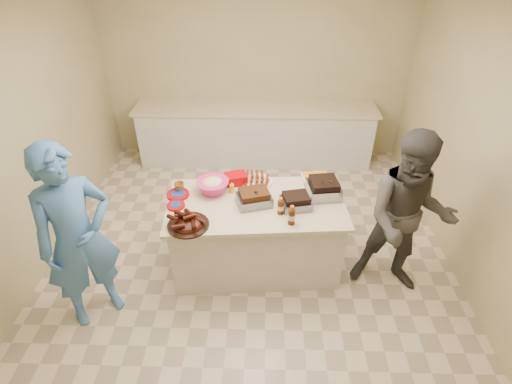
{
  "coord_description": "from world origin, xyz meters",
  "views": [
    {
      "loc": [
        0.16,
        -3.36,
        3.25
      ],
      "look_at": [
        0.07,
        -0.07,
        0.95
      ],
      "focal_mm": 28.0,
      "sensor_mm": 36.0,
      "label": 1
    }
  ],
  "objects_px": {
    "roasting_pan": "(323,195)",
    "guest_gray": "(390,282)",
    "bbq_bottle_a": "(280,213)",
    "bbq_bottle_b": "(291,223)",
    "island": "(256,263)",
    "coleslaw_bowl": "(213,192)",
    "rib_platter": "(188,226)",
    "mustard_bottle": "(232,192)",
    "plastic_cup": "(180,191)",
    "guest_blue": "(102,309)"
  },
  "relations": [
    {
      "from": "island",
      "to": "bbq_bottle_b",
      "type": "xyz_separation_m",
      "value": [
        0.34,
        -0.32,
        0.85
      ]
    },
    {
      "from": "plastic_cup",
      "to": "guest_gray",
      "type": "xyz_separation_m",
      "value": [
        2.25,
        -0.43,
        -0.85
      ]
    },
    {
      "from": "mustard_bottle",
      "to": "guest_gray",
      "type": "xyz_separation_m",
      "value": [
        1.7,
        -0.43,
        -0.85
      ]
    },
    {
      "from": "roasting_pan",
      "to": "guest_gray",
      "type": "bearing_deg",
      "value": -36.46
    },
    {
      "from": "bbq_bottle_a",
      "to": "guest_gray",
      "type": "bearing_deg",
      "value": -3.86
    },
    {
      "from": "bbq_bottle_a",
      "to": "mustard_bottle",
      "type": "xyz_separation_m",
      "value": [
        -0.5,
        0.35,
        0.0
      ]
    },
    {
      "from": "island",
      "to": "bbq_bottle_b",
      "type": "relative_size",
      "value": 8.79
    },
    {
      "from": "guest_blue",
      "to": "coleslaw_bowl",
      "type": "bearing_deg",
      "value": -2.61
    },
    {
      "from": "coleslaw_bowl",
      "to": "bbq_bottle_a",
      "type": "bearing_deg",
      "value": -26.44
    },
    {
      "from": "rib_platter",
      "to": "roasting_pan",
      "type": "height_order",
      "value": "rib_platter"
    },
    {
      "from": "mustard_bottle",
      "to": "guest_gray",
      "type": "height_order",
      "value": "mustard_bottle"
    },
    {
      "from": "island",
      "to": "bbq_bottle_a",
      "type": "distance_m",
      "value": 0.9
    },
    {
      "from": "bbq_bottle_b",
      "to": "mustard_bottle",
      "type": "bearing_deg",
      "value": 140.07
    },
    {
      "from": "roasting_pan",
      "to": "guest_gray",
      "type": "xyz_separation_m",
      "value": [
        0.75,
        -0.4,
        -0.85
      ]
    },
    {
      "from": "island",
      "to": "roasting_pan",
      "type": "bearing_deg",
      "value": 8.46
    },
    {
      "from": "coleslaw_bowl",
      "to": "mustard_bottle",
      "type": "distance_m",
      "value": 0.2
    },
    {
      "from": "coleslaw_bowl",
      "to": "guest_blue",
      "type": "relative_size",
      "value": 0.18
    },
    {
      "from": "island",
      "to": "coleslaw_bowl",
      "type": "relative_size",
      "value": 5.27
    },
    {
      "from": "rib_platter",
      "to": "guest_blue",
      "type": "relative_size",
      "value": 0.21
    },
    {
      "from": "coleslaw_bowl",
      "to": "island",
      "type": "bearing_deg",
      "value": -21.72
    },
    {
      "from": "rib_platter",
      "to": "bbq_bottle_a",
      "type": "xyz_separation_m",
      "value": [
        0.86,
        0.21,
        0.0
      ]
    },
    {
      "from": "roasting_pan",
      "to": "guest_blue",
      "type": "bearing_deg",
      "value": -167.65
    },
    {
      "from": "coleslaw_bowl",
      "to": "guest_blue",
      "type": "distance_m",
      "value": 1.62
    },
    {
      "from": "island",
      "to": "rib_platter",
      "type": "xyz_separation_m",
      "value": [
        -0.62,
        -0.38,
        0.85
      ]
    },
    {
      "from": "island",
      "to": "bbq_bottle_a",
      "type": "height_order",
      "value": "bbq_bottle_a"
    },
    {
      "from": "plastic_cup",
      "to": "coleslaw_bowl",
      "type": "bearing_deg",
      "value": -1.14
    },
    {
      "from": "rib_platter",
      "to": "mustard_bottle",
      "type": "height_order",
      "value": "rib_platter"
    },
    {
      "from": "guest_gray",
      "to": "bbq_bottle_a",
      "type": "bearing_deg",
      "value": -173.01
    },
    {
      "from": "guest_blue",
      "to": "guest_gray",
      "type": "xyz_separation_m",
      "value": [
        2.98,
        0.43,
        0.0
      ]
    },
    {
      "from": "bbq_bottle_a",
      "to": "bbq_bottle_b",
      "type": "distance_m",
      "value": 0.18
    },
    {
      "from": "bbq_bottle_a",
      "to": "mustard_bottle",
      "type": "bearing_deg",
      "value": 145.07
    },
    {
      "from": "roasting_pan",
      "to": "bbq_bottle_b",
      "type": "distance_m",
      "value": 0.59
    },
    {
      "from": "island",
      "to": "plastic_cup",
      "type": "relative_size",
      "value": 16.3
    },
    {
      "from": "island",
      "to": "plastic_cup",
      "type": "bearing_deg",
      "value": 162.5
    },
    {
      "from": "mustard_bottle",
      "to": "plastic_cup",
      "type": "distance_m",
      "value": 0.55
    },
    {
      "from": "guest_blue",
      "to": "guest_gray",
      "type": "distance_m",
      "value": 3.01
    },
    {
      "from": "rib_platter",
      "to": "guest_gray",
      "type": "xyz_separation_m",
      "value": [
        2.07,
        0.13,
        -0.85
      ]
    },
    {
      "from": "roasting_pan",
      "to": "coleslaw_bowl",
      "type": "distance_m",
      "value": 1.14
    },
    {
      "from": "guest_gray",
      "to": "mustard_bottle",
      "type": "bearing_deg",
      "value": 176.69
    },
    {
      "from": "mustard_bottle",
      "to": "guest_gray",
      "type": "distance_m",
      "value": 1.95
    },
    {
      "from": "plastic_cup",
      "to": "roasting_pan",
      "type": "bearing_deg",
      "value": -1.11
    },
    {
      "from": "island",
      "to": "roasting_pan",
      "type": "relative_size",
      "value": 5.71
    },
    {
      "from": "rib_platter",
      "to": "guest_blue",
      "type": "height_order",
      "value": "rib_platter"
    },
    {
      "from": "island",
      "to": "roasting_pan",
      "type": "xyz_separation_m",
      "value": [
        0.69,
        0.16,
        0.85
      ]
    },
    {
      "from": "rib_platter",
      "to": "coleslaw_bowl",
      "type": "height_order",
      "value": "coleslaw_bowl"
    },
    {
      "from": "rib_platter",
      "to": "plastic_cup",
      "type": "bearing_deg",
      "value": 108.0
    },
    {
      "from": "plastic_cup",
      "to": "guest_blue",
      "type": "distance_m",
      "value": 1.41
    },
    {
      "from": "coleslaw_bowl",
      "to": "bbq_bottle_b",
      "type": "bearing_deg",
      "value": -32.07
    },
    {
      "from": "bbq_bottle_a",
      "to": "guest_gray",
      "type": "xyz_separation_m",
      "value": [
        1.2,
        -0.08,
        -0.85
      ]
    },
    {
      "from": "roasting_pan",
      "to": "plastic_cup",
      "type": "distance_m",
      "value": 1.5
    }
  ]
}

